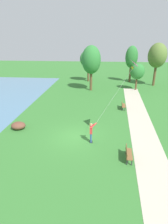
# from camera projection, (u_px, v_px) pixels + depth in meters

# --- Properties ---
(ground_plane) EXTENTS (120.00, 120.00, 0.00)m
(ground_plane) POSITION_uv_depth(u_px,v_px,m) (75.00, 137.00, 16.35)
(ground_plane) COLOR #33702D
(walkway_path) EXTENTS (4.61, 32.09, 0.02)m
(walkway_path) POSITION_uv_depth(u_px,v_px,m) (142.00, 130.00, 17.67)
(walkway_path) COLOR #B7AD99
(walkway_path) RESTS_ON ground
(person_kite_flyer) EXTENTS (0.62, 0.52, 1.83)m
(person_kite_flyer) POSITION_uv_depth(u_px,v_px,m) (91.00, 131.00, 15.17)
(person_kite_flyer) COLOR #232328
(person_kite_flyer) RESTS_ON ground
(flying_kite) EXTENTS (2.64, 1.22, 5.00)m
(flying_kite) POSITION_uv_depth(u_px,v_px,m) (130.00, 65.00, 13.10)
(flying_kite) COLOR #E02D9E
(park_bench_near_walkway) EXTENTS (0.54, 1.53, 0.88)m
(park_bench_near_walkway) POSITION_uv_depth(u_px,v_px,m) (128.00, 153.00, 13.15)
(park_bench_near_walkway) COLOR brown
(park_bench_near_walkway) RESTS_ON ground
(park_bench_far_walkway) EXTENTS (0.54, 1.53, 0.88)m
(park_bench_far_walkway) POSITION_uv_depth(u_px,v_px,m) (123.00, 105.00, 22.78)
(park_bench_far_walkway) COLOR brown
(park_bench_far_walkway) RESTS_ON ground
(tree_lakeside_near) EXTENTS (2.37, 2.02, 4.43)m
(tree_lakeside_near) POSITION_uv_depth(u_px,v_px,m) (137.00, 72.00, 30.56)
(tree_lakeside_near) COLOR brown
(tree_lakeside_near) RESTS_ON ground
(tree_lakeside_far) EXTENTS (3.08, 3.13, 7.29)m
(tree_lakeside_far) POSITION_uv_depth(u_px,v_px,m) (91.00, 60.00, 29.57)
(tree_lakeside_far) COLOR brown
(tree_lakeside_far) RESTS_ON ground
(tree_treeline_right) EXTENTS (3.39, 2.87, 6.20)m
(tree_treeline_right) POSITION_uv_depth(u_px,v_px,m) (88.00, 59.00, 36.55)
(tree_treeline_right) COLOR brown
(tree_treeline_right) RESTS_ON ground
(tree_treeline_center) EXTENTS (3.24, 3.68, 7.60)m
(tree_treeline_center) POSITION_uv_depth(u_px,v_px,m) (157.00, 56.00, 32.63)
(tree_treeline_center) COLOR brown
(tree_treeline_center) RESTS_ON ground
(tree_horizon_far) EXTENTS (2.39, 2.06, 7.02)m
(tree_horizon_far) POSITION_uv_depth(u_px,v_px,m) (132.00, 57.00, 35.72)
(tree_horizon_far) COLOR brown
(tree_horizon_far) RESTS_ON ground
(lakeside_shrub) EXTENTS (1.38, 1.16, 0.71)m
(lakeside_shrub) POSITION_uv_depth(u_px,v_px,m) (18.00, 126.00, 17.70)
(lakeside_shrub) COLOR brown
(lakeside_shrub) RESTS_ON ground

